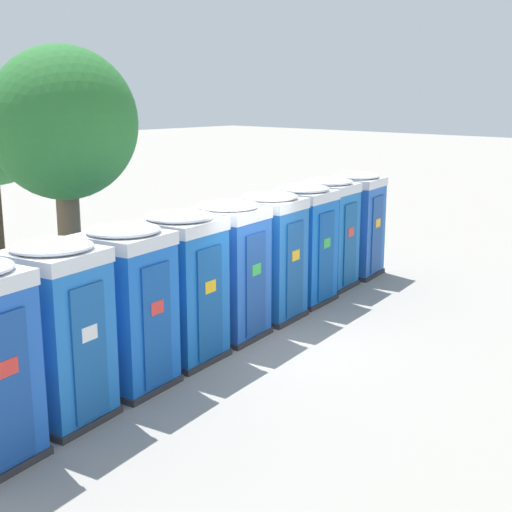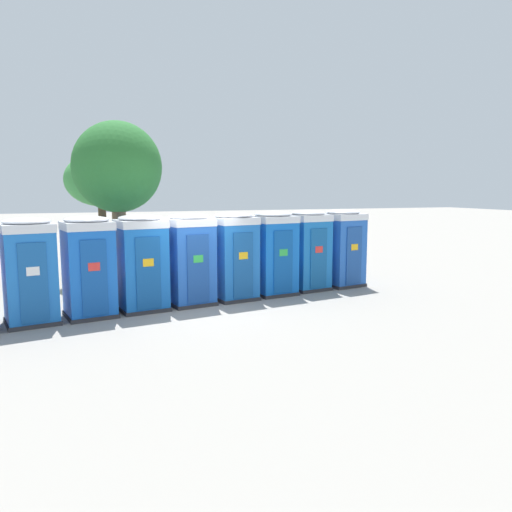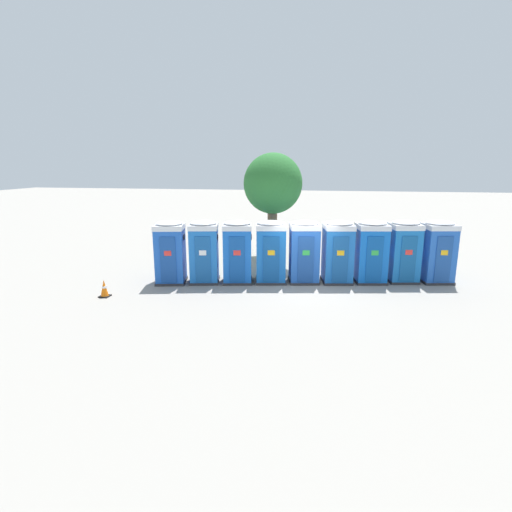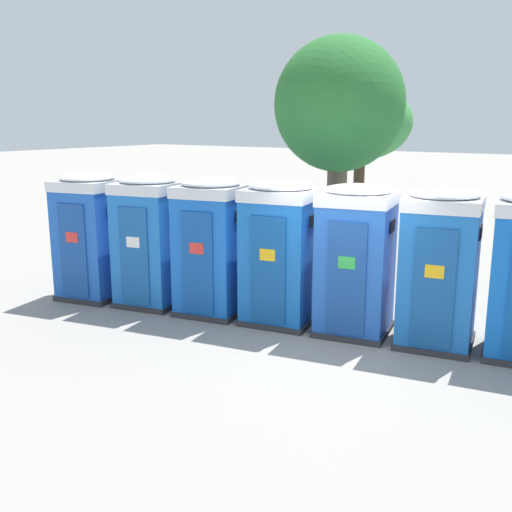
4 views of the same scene
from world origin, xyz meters
name	(u,v)px [view 3 (image 3 of 4)]	position (x,y,z in m)	size (l,w,h in m)	color
ground_plane	(305,285)	(0.00, 0.00, 0.00)	(120.00, 120.00, 0.00)	gray
portapotty_0	(170,252)	(-5.43, -0.54, 1.28)	(1.39, 1.42, 2.54)	#2D2D33
portapotty_1	(204,251)	(-4.11, -0.21, 1.28)	(1.39, 1.41, 2.54)	#2D2D33
portapotty_2	(237,251)	(-2.77, 0.02, 1.28)	(1.38, 1.40, 2.54)	#2D2D33
portapotty_3	(271,251)	(-1.44, 0.29, 1.28)	(1.41, 1.39, 2.54)	#2D2D33
portapotty_4	(304,251)	(-0.10, 0.52, 1.28)	(1.39, 1.40, 2.54)	#2D2D33
portapotty_5	(338,251)	(1.24, 0.73, 1.28)	(1.37, 1.39, 2.54)	#2D2D33
portapotty_6	(371,251)	(2.57, 0.99, 1.28)	(1.39, 1.38, 2.54)	#2D2D33
portapotty_7	(403,251)	(3.89, 1.32, 1.28)	(1.37, 1.39, 2.54)	#2D2D33
portapotty_8	(437,251)	(5.24, 1.50, 1.28)	(1.42, 1.42, 2.54)	#2D2D33
street_tree_0	(270,189)	(-2.17, 5.10, 3.48)	(2.43, 2.43, 4.43)	#4C3826
street_tree_1	(273,185)	(-1.76, 3.08, 3.81)	(2.71, 2.71, 5.27)	brown
traffic_cone	(104,289)	(-7.15, -2.72, 0.31)	(0.36, 0.36, 0.64)	black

